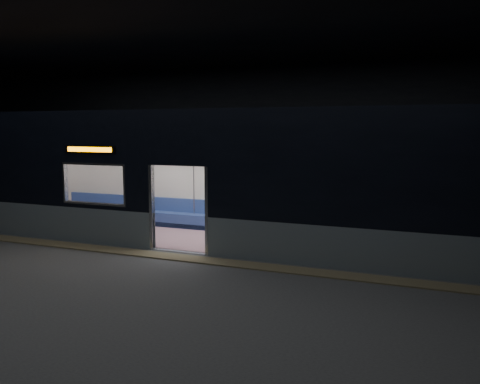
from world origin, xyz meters
The scene contains 7 objects.
station_floor centered at (0.00, 0.00, -0.01)m, with size 24.00×14.00×0.01m, color #47494C.
station_envelope centered at (0.00, 0.00, 3.66)m, with size 24.00×14.00×5.00m.
tactile_strip centered at (0.00, 0.55, 0.01)m, with size 22.80×0.50×0.03m, color #8C7F59.
metro_car centered at (0.00, 2.54, 1.85)m, with size 18.00×3.04×3.35m.
passenger centered at (2.72, 3.55, 0.83)m, with size 0.47×0.77×1.45m.
handbag centered at (2.69, 3.30, 0.69)m, with size 0.28×0.24×0.14m, color black.
transit_map centered at (4.43, 3.85, 1.45)m, with size 0.91×0.03×0.59m, color white.
Camera 1 is at (5.79, -9.24, 2.91)m, focal length 38.00 mm.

